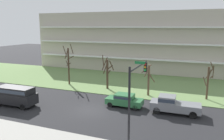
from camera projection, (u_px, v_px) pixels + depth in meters
The scene contains 11 objects.
ground at pixel (91, 110), 26.08m from camera, with size 160.00×160.00×0.00m, color #232326.
grass_lawn_strip at pixel (127, 82), 38.88m from camera, with size 80.00×16.00×0.08m, color #66844C.
apartment_building at pixel (146, 41), 50.06m from camera, with size 48.68×11.99×12.54m.
tree_far_left at pixel (69, 64), 36.97m from camera, with size 1.70×1.69×6.80m.
tree_left at pixel (107, 72), 34.50m from camera, with size 1.80×1.79×5.24m.
tree_center at pixel (149, 79), 31.05m from camera, with size 2.05×2.06×4.36m.
tree_right at pixel (208, 81), 29.27m from camera, with size 1.29×1.22×5.16m.
van_black_near_left at pixel (15, 95), 27.28m from camera, with size 5.24×2.12×2.36m.
sedan_green_center_left at pixel (124, 100), 27.04m from camera, with size 4.40×1.81×1.57m.
pickup_gray_center_right at pixel (173, 104), 24.97m from camera, with size 5.45×2.15×1.95m.
traffic_signal_mast at pixel (136, 88), 18.49m from camera, with size 0.90×5.53×6.63m.
Camera 1 is at (11.31, -22.13, 9.50)m, focal length 36.13 mm.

